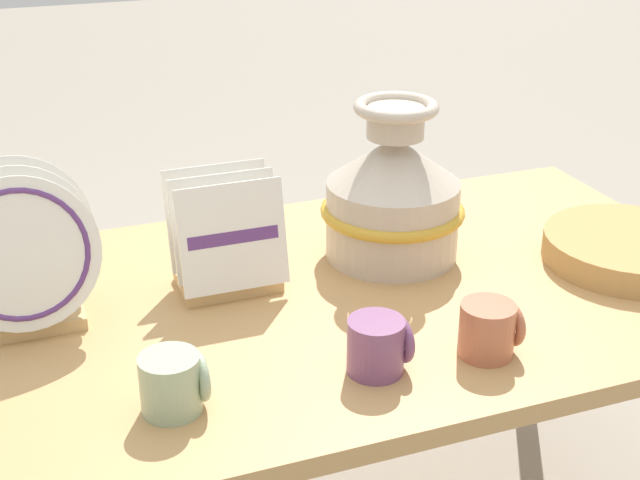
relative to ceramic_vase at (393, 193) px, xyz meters
The scene contains 8 objects.
display_table 0.29m from the ceramic_vase, 150.26° to the right, with size 1.59×0.87×0.64m.
ceramic_vase is the anchor object (origin of this frame).
dish_rack_round_plates 0.70m from the ceramic_vase, behind, with size 0.26×0.16×0.28m.
dish_rack_square_plates 0.35m from the ceramic_vase, behind, with size 0.19×0.15×0.22m.
wicker_charger_stack 0.48m from the ceramic_vase, 24.40° to the right, with size 0.33×0.33×0.05m.
mug_terracotta_glaze 0.40m from the ceramic_vase, 91.25° to the right, with size 0.10×0.09×0.09m.
mug_plum_glaze 0.43m from the ceramic_vase, 117.43° to the right, with size 0.10×0.09×0.09m.
mug_sage_glaze 0.64m from the ceramic_vase, 144.51° to the right, with size 0.10×0.09×0.09m.
Camera 1 is at (-0.50, -1.35, 1.41)m, focal length 50.00 mm.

